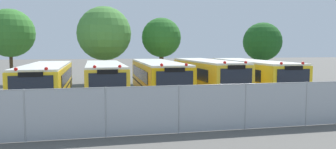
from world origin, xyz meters
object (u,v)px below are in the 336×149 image
(school_bus_2, at_px, (158,77))
(tree_0, at_px, (9,32))
(school_bus_3, at_px, (207,76))
(tree_2, at_px, (162,38))
(school_bus_0, at_px, (47,81))
(school_bus_1, at_px, (104,79))
(tree_3, at_px, (263,42))
(tree_1, at_px, (103,34))
(school_bus_4, at_px, (252,76))

(school_bus_2, distance_m, tree_0, 16.49)
(school_bus_3, xyz_separation_m, tree_2, (-1.35, 9.53, 3.02))
(school_bus_0, relative_size, tree_2, 1.74)
(school_bus_1, relative_size, school_bus_2, 0.92)
(school_bus_1, bearing_deg, school_bus_3, 179.10)
(school_bus_1, relative_size, school_bus_3, 1.02)
(school_bus_0, bearing_deg, tree_3, -155.74)
(tree_0, bearing_deg, tree_1, -6.84)
(school_bus_1, distance_m, school_bus_4, 10.79)
(tree_0, bearing_deg, school_bus_1, -51.63)
(school_bus_0, xyz_separation_m, school_bus_2, (7.36, 0.04, 0.06))
(school_bus_4, xyz_separation_m, tree_2, (-4.92, 9.37, 3.05))
(school_bus_1, xyz_separation_m, tree_3, (17.16, 10.13, 2.78))
(school_bus_2, bearing_deg, tree_1, -68.59)
(school_bus_4, bearing_deg, school_bus_3, 4.22)
(school_bus_3, relative_size, tree_0, 1.39)
(school_bus_3, bearing_deg, tree_1, -54.74)
(school_bus_2, height_order, tree_1, tree_1)
(school_bus_1, distance_m, tree_3, 20.12)
(school_bus_0, xyz_separation_m, tree_0, (-4.85, 10.57, 3.57))
(tree_2, relative_size, tree_3, 1.04)
(school_bus_3, bearing_deg, school_bus_2, -5.02)
(school_bus_0, height_order, tree_1, tree_1)
(tree_0, xyz_separation_m, tree_3, (25.70, -0.65, -0.77))
(school_bus_4, relative_size, tree_3, 1.81)
(tree_1, distance_m, tree_2, 5.84)
(tree_1, xyz_separation_m, tree_2, (5.82, -0.21, -0.31))
(school_bus_0, height_order, tree_0, tree_0)
(school_bus_3, bearing_deg, school_bus_0, -2.16)
(school_bus_3, bearing_deg, school_bus_1, -0.98)
(school_bus_0, distance_m, tree_1, 10.80)
(school_bus_0, xyz_separation_m, tree_1, (3.73, 9.54, 3.43))
(school_bus_4, bearing_deg, tree_0, -27.11)
(school_bus_0, relative_size, school_bus_4, 1.00)
(school_bus_0, distance_m, tree_2, 13.71)
(school_bus_1, height_order, tree_2, tree_2)
(tree_0, bearing_deg, school_bus_0, -65.35)
(tree_2, xyz_separation_m, tree_3, (11.30, 0.59, -0.32))
(tree_3, bearing_deg, school_bus_3, -134.52)
(tree_1, xyz_separation_m, tree_3, (17.12, 0.38, -0.63))
(tree_0, relative_size, tree_2, 1.10)
(school_bus_2, relative_size, school_bus_4, 0.98)
(tree_2, distance_m, tree_3, 11.32)
(school_bus_0, bearing_deg, school_bus_3, 177.77)
(school_bus_1, distance_m, school_bus_3, 7.21)
(school_bus_1, relative_size, school_bus_4, 0.90)
(school_bus_1, height_order, tree_1, tree_1)
(tree_1, bearing_deg, school_bus_2, -69.11)
(school_bus_4, xyz_separation_m, tree_0, (-19.32, 10.61, 3.50))
(school_bus_0, height_order, school_bus_3, school_bus_3)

